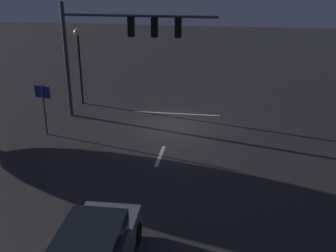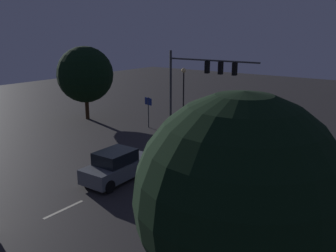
% 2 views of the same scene
% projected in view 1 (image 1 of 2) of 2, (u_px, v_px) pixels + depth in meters
% --- Properties ---
extents(ground_plane, '(80.00, 80.00, 0.00)m').
position_uv_depth(ground_plane, '(173.00, 125.00, 22.33)').
color(ground_plane, '#2D2B2B').
extents(traffic_signal_assembly, '(8.38, 0.47, 6.37)m').
position_uv_depth(traffic_signal_assembly, '(120.00, 37.00, 21.68)').
color(traffic_signal_assembly, '#383A3D').
rests_on(traffic_signal_assembly, ground_plane).
extents(lane_dash_far, '(0.16, 2.20, 0.01)m').
position_uv_depth(lane_dash_far, '(160.00, 156.00, 18.64)').
color(lane_dash_far, beige).
rests_on(lane_dash_far, ground_plane).
extents(lane_dash_mid, '(0.16, 2.20, 0.01)m').
position_uv_depth(lane_dash_mid, '(129.00, 236.00, 13.12)').
color(lane_dash_mid, beige).
rests_on(lane_dash_mid, ground_plane).
extents(stop_bar, '(5.00, 0.16, 0.01)m').
position_uv_depth(stop_bar, '(177.00, 114.00, 24.01)').
color(stop_bar, beige).
rests_on(stop_bar, ground_plane).
extents(street_lamp_right_kerb, '(0.44, 0.44, 4.65)m').
position_uv_depth(street_lamp_right_kerb, '(79.00, 51.00, 24.61)').
color(street_lamp_right_kerb, black).
rests_on(street_lamp_right_kerb, ground_plane).
extents(route_sign, '(0.89, 0.29, 2.62)m').
position_uv_depth(route_sign, '(43.00, 99.00, 20.37)').
color(route_sign, '#383A3D').
rests_on(route_sign, ground_plane).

